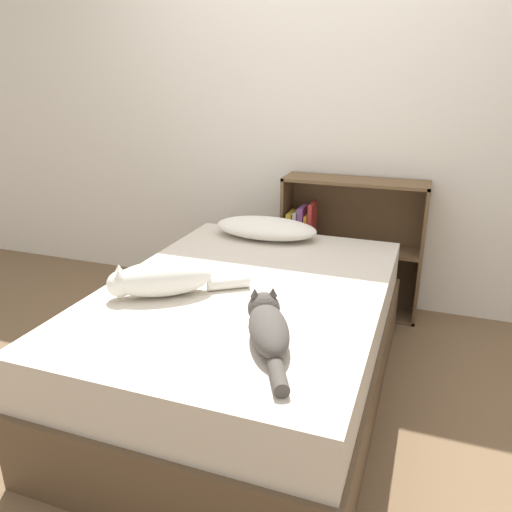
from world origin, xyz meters
The scene contains 7 objects.
ground_plane centered at (0.00, 0.00, 0.00)m, with size 8.00×8.00×0.00m, color brown.
wall_back centered at (0.00, 1.27, 1.25)m, with size 8.00×0.06×2.50m.
bed centered at (0.00, 0.00, 0.28)m, with size 1.26×1.80×0.56m.
pillow centered at (-0.15, 0.72, 0.62)m, with size 0.61×0.31×0.12m.
cat_light centered at (-0.31, -0.22, 0.64)m, with size 0.56×0.43×0.16m.
cat_dark centered at (0.25, -0.43, 0.62)m, with size 0.31×0.51×0.15m.
bookshelf centered at (0.27, 1.14, 0.45)m, with size 0.89×0.26×0.87m.
Camera 1 is at (0.76, -1.96, 1.48)m, focal length 35.00 mm.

